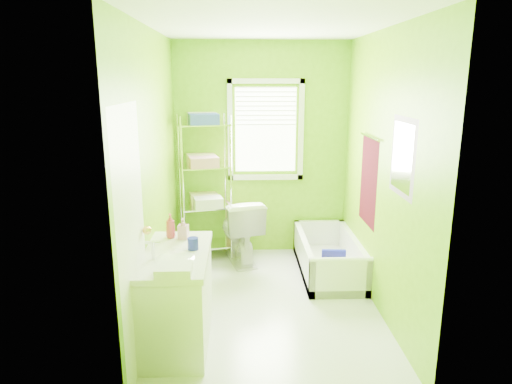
{
  "coord_description": "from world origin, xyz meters",
  "views": [
    {
      "loc": [
        -0.26,
        -4.1,
        2.16
      ],
      "look_at": [
        -0.11,
        0.25,
        1.07
      ],
      "focal_mm": 32.0,
      "sensor_mm": 36.0,
      "label": 1
    }
  ],
  "objects_px": {
    "bathtub": "(329,261)",
    "toilet": "(240,230)",
    "wire_shelf_unit": "(206,171)",
    "vanity": "(177,294)"
  },
  "relations": [
    {
      "from": "toilet",
      "to": "wire_shelf_unit",
      "type": "height_order",
      "value": "wire_shelf_unit"
    },
    {
      "from": "bathtub",
      "to": "toilet",
      "type": "height_order",
      "value": "toilet"
    },
    {
      "from": "bathtub",
      "to": "wire_shelf_unit",
      "type": "distance_m",
      "value": 1.78
    },
    {
      "from": "toilet",
      "to": "bathtub",
      "type": "bearing_deg",
      "value": 143.62
    },
    {
      "from": "vanity",
      "to": "bathtub",
      "type": "bearing_deg",
      "value": 40.77
    },
    {
      "from": "bathtub",
      "to": "toilet",
      "type": "bearing_deg",
      "value": 158.2
    },
    {
      "from": "wire_shelf_unit",
      "to": "vanity",
      "type": "bearing_deg",
      "value": -93.67
    },
    {
      "from": "toilet",
      "to": "vanity",
      "type": "distance_m",
      "value": 1.8
    },
    {
      "from": "vanity",
      "to": "wire_shelf_unit",
      "type": "height_order",
      "value": "wire_shelf_unit"
    },
    {
      "from": "vanity",
      "to": "wire_shelf_unit",
      "type": "distance_m",
      "value": 1.98
    }
  ]
}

